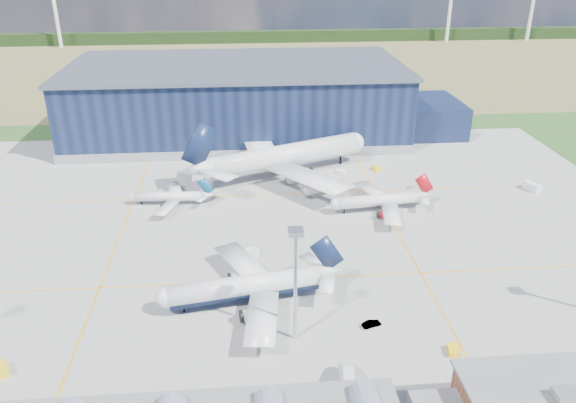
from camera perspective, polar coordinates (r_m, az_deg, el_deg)
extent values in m
plane|color=#274F1D|center=(132.06, -4.87, -5.73)|extent=(600.00, 600.00, 0.00)
cube|color=#9A9A95|center=(140.73, -4.90, -3.63)|extent=(220.00, 160.00, 0.06)
cube|color=#F8A20D|center=(123.53, -4.84, -8.07)|extent=(180.00, 0.40, 0.02)
cube|color=#F8A20D|center=(163.08, -4.96, 0.60)|extent=(180.00, 0.40, 0.02)
cube|color=#F8A20D|center=(144.21, -16.93, -3.95)|extent=(0.40, 120.00, 0.02)
cube|color=#F8A20D|center=(145.83, 11.03, -2.93)|extent=(0.40, 120.00, 0.02)
cube|color=olive|center=(340.23, -5.14, 13.60)|extent=(600.00, 220.00, 0.01)
cube|color=black|center=(418.31, -5.19, 16.32)|extent=(600.00, 8.00, 8.00)
cube|color=#101A37|center=(215.61, -5.17, 10.25)|extent=(120.00, 60.00, 25.00)
cube|color=gray|center=(218.64, -5.06, 7.49)|extent=(121.00, 61.00, 3.20)
cube|color=#4F5765|center=(212.66, -5.31, 13.64)|extent=(122.00, 62.00, 1.20)
cube|color=#101A37|center=(223.90, 13.86, 8.46)|extent=(24.00, 30.00, 12.00)
cube|color=#A8A9A4|center=(90.87, 26.37, -17.28)|extent=(3.20, 2.60, 1.60)
cylinder|color=silver|center=(101.16, 0.76, -8.85)|extent=(0.70, 0.70, 22.00)
cube|color=silver|center=(95.21, 0.79, -3.11)|extent=(2.60, 2.60, 1.00)
cube|color=yellow|center=(111.52, -27.18, -14.98)|extent=(3.72, 4.27, 1.52)
cube|color=yellow|center=(108.18, 16.44, -14.32)|extent=(2.34, 3.16, 1.26)
cube|color=white|center=(131.21, -4.11, -5.35)|extent=(5.49, 3.44, 2.22)
cube|color=white|center=(180.55, 23.54, 1.38)|extent=(4.27, 5.65, 2.36)
cube|color=yellow|center=(182.37, 8.97, 3.32)|extent=(2.69, 3.55, 1.39)
cube|color=white|center=(178.54, 5.40, 3.01)|extent=(3.42, 3.25, 1.24)
cube|color=white|center=(105.52, 23.71, -16.50)|extent=(4.49, 2.19, 2.15)
cube|color=white|center=(98.30, 5.92, -17.27)|extent=(1.87, 4.63, 2.96)
imported|color=#99999E|center=(111.22, 8.48, -12.19)|extent=(3.99, 2.40, 1.24)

